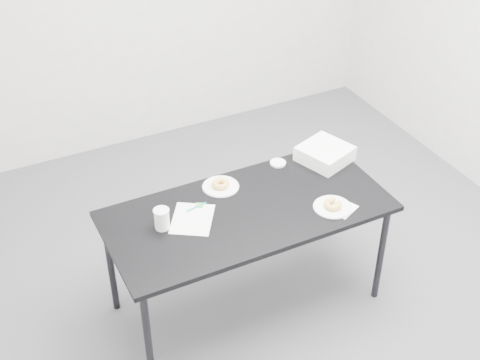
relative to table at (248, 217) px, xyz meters
name	(u,v)px	position (x,y,z in m)	size (l,w,h in m)	color
floor	(257,288)	(0.11, 0.07, -0.66)	(4.00, 4.00, 0.00)	#515056
table	(248,217)	(0.00, 0.00, 0.00)	(1.57, 0.74, 0.71)	black
scorecard	(192,219)	(-0.31, 0.05, 0.06)	(0.21, 0.27, 0.00)	white
logo_patch	(199,205)	(-0.23, 0.14, 0.06)	(0.04, 0.04, 0.00)	green
pen	(197,207)	(-0.25, 0.13, 0.06)	(0.01, 0.01, 0.13)	#0C898C
napkin	(341,208)	(0.46, -0.22, 0.06)	(0.15, 0.15, 0.00)	white
plate_near	(332,207)	(0.42, -0.20, 0.06)	(0.21, 0.21, 0.01)	white
donut_near	(333,204)	(0.42, -0.20, 0.08)	(0.10, 0.10, 0.03)	gold
plate_far	(221,187)	(-0.05, 0.25, 0.06)	(0.21, 0.21, 0.01)	white
donut_far	(221,184)	(-0.05, 0.25, 0.08)	(0.10, 0.10, 0.03)	gold
coffee_cup	(162,219)	(-0.47, 0.06, 0.11)	(0.08, 0.08, 0.12)	white
cup_lid	(278,163)	(0.36, 0.31, 0.06)	(0.10, 0.10, 0.01)	white
bakery_box	(325,154)	(0.64, 0.22, 0.10)	(0.27, 0.27, 0.09)	white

